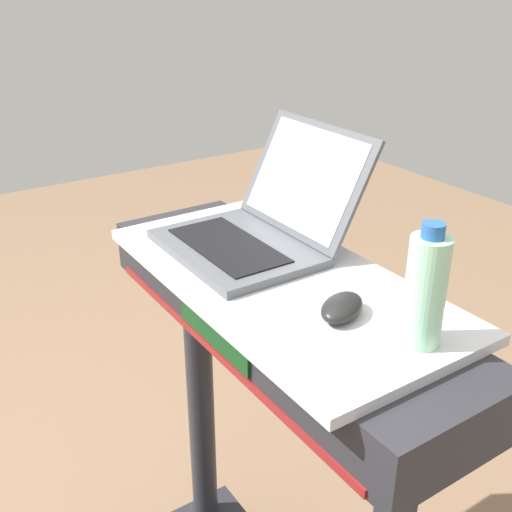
# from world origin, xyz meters

# --- Properties ---
(desk_board) EXTENTS (0.74, 0.36, 0.02)m
(desk_board) POSITION_xyz_m (0.00, 0.70, 1.06)
(desk_board) COLOR silver
(desk_board) RESTS_ON treadmill_base
(laptop) EXTENTS (0.33, 0.34, 0.23)m
(laptop) POSITION_xyz_m (-0.13, 0.74, 1.12)
(laptop) COLOR #515459
(laptop) RESTS_ON desk_board
(computer_mouse) EXTENTS (0.10, 0.12, 0.03)m
(computer_mouse) POSITION_xyz_m (0.18, 0.70, 1.09)
(computer_mouse) COLOR black
(computer_mouse) RESTS_ON desk_board
(water_bottle) EXTENTS (0.06, 0.06, 0.20)m
(water_bottle) POSITION_xyz_m (0.31, 0.75, 1.16)
(water_bottle) COLOR #9EDBB2
(water_bottle) RESTS_ON desk_board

